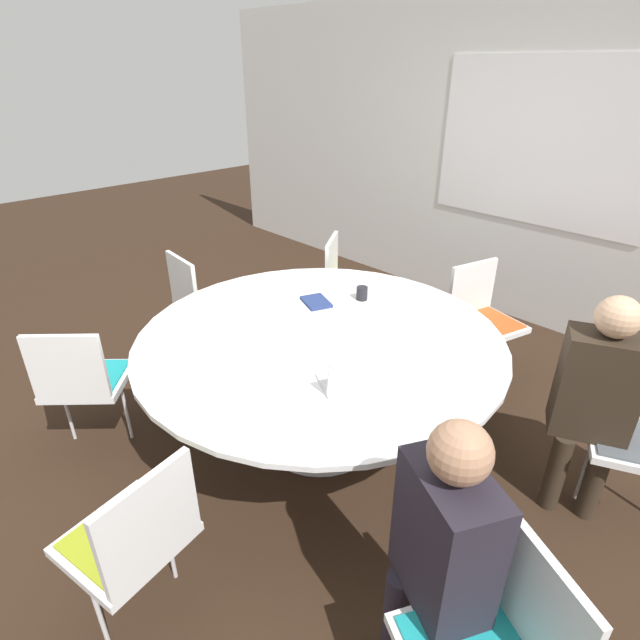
{
  "coord_description": "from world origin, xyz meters",
  "views": [
    {
      "loc": [
        1.81,
        -1.74,
        2.14
      ],
      "look_at": [
        0.0,
        0.0,
        0.83
      ],
      "focal_mm": 28.0,
      "sensor_mm": 36.0,
      "label": 1
    }
  ],
  "objects_px": {
    "chair_1": "(637,424)",
    "chair_2": "(482,313)",
    "chair_6": "(134,534)",
    "coffee_cup": "(362,293)",
    "chair_4": "(200,296)",
    "chair_3": "(346,279)",
    "spiral_notebook": "(316,302)",
    "person_1": "(596,392)",
    "chair_5": "(82,377)",
    "laptop": "(352,378)",
    "person_0": "(440,545)",
    "handbag": "(293,308)"
  },
  "relations": [
    {
      "from": "chair_1",
      "to": "chair_2",
      "type": "distance_m",
      "value": 1.33
    },
    {
      "from": "chair_1",
      "to": "chair_6",
      "type": "distance_m",
      "value": 2.42
    },
    {
      "from": "coffee_cup",
      "to": "chair_1",
      "type": "bearing_deg",
      "value": 8.66
    },
    {
      "from": "chair_4",
      "to": "chair_3",
      "type": "bearing_deg",
      "value": 66.96
    },
    {
      "from": "spiral_notebook",
      "to": "chair_1",
      "type": "bearing_deg",
      "value": 15.72
    },
    {
      "from": "person_1",
      "to": "coffee_cup",
      "type": "xyz_separation_m",
      "value": [
        -1.47,
        -0.07,
        0.07
      ]
    },
    {
      "from": "chair_1",
      "to": "chair_2",
      "type": "xyz_separation_m",
      "value": [
        -1.2,
        0.56,
        0.0
      ]
    },
    {
      "from": "chair_4",
      "to": "person_1",
      "type": "distance_m",
      "value": 2.77
    },
    {
      "from": "chair_4",
      "to": "chair_5",
      "type": "relative_size",
      "value": 1.0
    },
    {
      "from": "laptop",
      "to": "chair_2",
      "type": "bearing_deg",
      "value": -146.01
    },
    {
      "from": "spiral_notebook",
      "to": "coffee_cup",
      "type": "relative_size",
      "value": 2.82
    },
    {
      "from": "chair_6",
      "to": "person_0",
      "type": "xyz_separation_m",
      "value": [
        0.92,
        0.67,
        0.19
      ]
    },
    {
      "from": "chair_4",
      "to": "chair_5",
      "type": "bearing_deg",
      "value": -61.38
    },
    {
      "from": "spiral_notebook",
      "to": "chair_3",
      "type": "bearing_deg",
      "value": 121.35
    },
    {
      "from": "chair_5",
      "to": "laptop",
      "type": "height_order",
      "value": "laptop"
    },
    {
      "from": "chair_6",
      "to": "handbag",
      "type": "xyz_separation_m",
      "value": [
        -1.66,
        2.25,
        -0.37
      ]
    },
    {
      "from": "chair_4",
      "to": "handbag",
      "type": "relative_size",
      "value": 2.39
    },
    {
      "from": "chair_3",
      "to": "spiral_notebook",
      "type": "xyz_separation_m",
      "value": [
        0.5,
        -0.83,
        0.23
      ]
    },
    {
      "from": "chair_4",
      "to": "chair_6",
      "type": "distance_m",
      "value": 2.22
    },
    {
      "from": "person_1",
      "to": "chair_2",
      "type": "bearing_deg",
      "value": -61.83
    },
    {
      "from": "chair_4",
      "to": "chair_1",
      "type": "bearing_deg",
      "value": 18.98
    },
    {
      "from": "chair_5",
      "to": "person_1",
      "type": "relative_size",
      "value": 0.71
    },
    {
      "from": "coffee_cup",
      "to": "chair_5",
      "type": "bearing_deg",
      "value": -114.29
    },
    {
      "from": "chair_1",
      "to": "person_0",
      "type": "relative_size",
      "value": 0.71
    },
    {
      "from": "person_1",
      "to": "chair_3",
      "type": "bearing_deg",
      "value": -38.74
    },
    {
      "from": "chair_3",
      "to": "handbag",
      "type": "height_order",
      "value": "chair_3"
    },
    {
      "from": "chair_1",
      "to": "handbag",
      "type": "distance_m",
      "value": 2.82
    },
    {
      "from": "laptop",
      "to": "chair_1",
      "type": "bearing_deg",
      "value": 163.11
    },
    {
      "from": "chair_4",
      "to": "chair_2",
      "type": "bearing_deg",
      "value": 42.45
    },
    {
      "from": "chair_6",
      "to": "person_1",
      "type": "distance_m",
      "value": 2.19
    },
    {
      "from": "chair_2",
      "to": "chair_4",
      "type": "height_order",
      "value": "same"
    },
    {
      "from": "chair_5",
      "to": "chair_6",
      "type": "distance_m",
      "value": 1.27
    },
    {
      "from": "laptop",
      "to": "chair_6",
      "type": "bearing_deg",
      "value": 20.55
    },
    {
      "from": "chair_1",
      "to": "chair_2",
      "type": "relative_size",
      "value": 1.0
    },
    {
      "from": "chair_2",
      "to": "coffee_cup",
      "type": "relative_size",
      "value": 9.7
    },
    {
      "from": "person_0",
      "to": "chair_5",
      "type": "bearing_deg",
      "value": 37.45
    },
    {
      "from": "chair_2",
      "to": "chair_4",
      "type": "xyz_separation_m",
      "value": [
        -1.68,
        -1.32,
        0.0
      ]
    },
    {
      "from": "chair_4",
      "to": "handbag",
      "type": "height_order",
      "value": "chair_4"
    },
    {
      "from": "chair_3",
      "to": "laptop",
      "type": "height_order",
      "value": "laptop"
    },
    {
      "from": "person_1",
      "to": "handbag",
      "type": "relative_size",
      "value": 3.36
    },
    {
      "from": "person_1",
      "to": "coffee_cup",
      "type": "relative_size",
      "value": 13.65
    },
    {
      "from": "chair_3",
      "to": "chair_6",
      "type": "relative_size",
      "value": 1.0
    },
    {
      "from": "chair_3",
      "to": "chair_5",
      "type": "relative_size",
      "value": 1.0
    },
    {
      "from": "spiral_notebook",
      "to": "handbag",
      "type": "distance_m",
      "value": 1.31
    },
    {
      "from": "person_1",
      "to": "chair_1",
      "type": "bearing_deg",
      "value": -160.97
    },
    {
      "from": "chair_5",
      "to": "coffee_cup",
      "type": "distance_m",
      "value": 1.78
    },
    {
      "from": "person_1",
      "to": "spiral_notebook",
      "type": "distance_m",
      "value": 1.67
    },
    {
      "from": "person_1",
      "to": "handbag",
      "type": "height_order",
      "value": "person_1"
    },
    {
      "from": "spiral_notebook",
      "to": "coffee_cup",
      "type": "distance_m",
      "value": 0.31
    },
    {
      "from": "chair_1",
      "to": "coffee_cup",
      "type": "xyz_separation_m",
      "value": [
        -1.65,
        -0.25,
        0.26
      ]
    }
  ]
}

